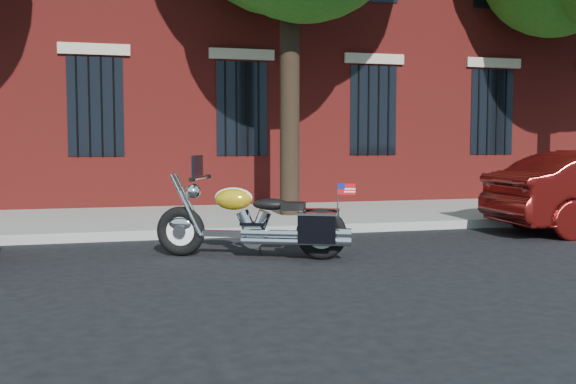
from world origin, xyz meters
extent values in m
plane|color=black|center=(0.00, 0.00, 0.00)|extent=(120.00, 120.00, 0.00)
cube|color=gray|center=(0.00, 1.38, 0.07)|extent=(40.00, 0.16, 0.15)
cube|color=gray|center=(0.00, 3.26, 0.07)|extent=(40.00, 3.60, 0.15)
cube|color=black|center=(0.00, 5.11, 2.20)|extent=(1.10, 0.14, 2.00)
cube|color=#B2A893|center=(0.00, 5.08, 3.35)|extent=(1.40, 0.20, 0.22)
cylinder|color=black|center=(0.00, 5.03, 2.20)|extent=(0.04, 0.04, 2.00)
cylinder|color=black|center=(0.50, 2.90, 2.50)|extent=(0.36, 0.36, 5.00)
torus|color=black|center=(-1.76, -0.19, 0.33)|extent=(0.65, 0.38, 0.65)
torus|color=black|center=(-0.07, -0.90, 0.33)|extent=(0.65, 0.38, 0.65)
cylinder|color=white|center=(-1.76, -0.19, 0.33)|extent=(0.47, 0.24, 0.48)
cylinder|color=white|center=(-0.07, -0.90, 0.33)|extent=(0.47, 0.24, 0.48)
ellipsoid|color=white|center=(-1.76, -0.19, 0.43)|extent=(0.36, 0.25, 0.19)
ellipsoid|color=gold|center=(-0.07, -0.90, 0.44)|extent=(0.37, 0.26, 0.19)
cube|color=white|center=(-0.91, -0.55, 0.31)|extent=(1.37, 0.65, 0.08)
cylinder|color=white|center=(-0.87, -0.56, 0.29)|extent=(0.35, 0.28, 0.31)
cylinder|color=white|center=(-0.49, -0.91, 0.30)|extent=(1.15, 0.55, 0.09)
ellipsoid|color=gold|center=(-1.11, -0.46, 0.75)|extent=(0.55, 0.44, 0.28)
ellipsoid|color=black|center=(-0.66, -0.65, 0.70)|extent=(0.54, 0.44, 0.15)
cube|color=black|center=(0.00, -0.66, 0.43)|extent=(0.49, 0.32, 0.37)
cube|color=black|center=(-0.19, -1.12, 0.43)|extent=(0.49, 0.32, 0.37)
cylinder|color=white|center=(-1.51, -0.30, 1.02)|extent=(0.32, 0.71, 0.03)
sphere|color=white|center=(-1.60, -0.26, 0.85)|extent=(0.25, 0.25, 0.19)
cube|color=black|center=(-1.54, -0.28, 1.18)|extent=(0.18, 0.37, 0.27)
cube|color=red|center=(0.13, -1.29, 0.92)|extent=(0.20, 0.10, 0.14)
camera|label=1|loc=(-2.45, -8.55, 1.47)|focal=40.00mm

